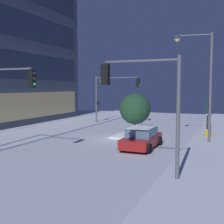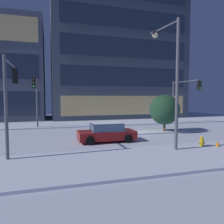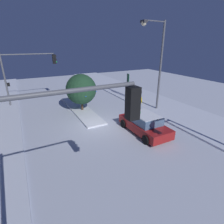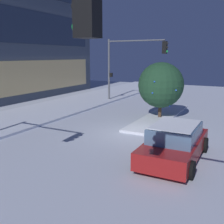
# 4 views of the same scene
# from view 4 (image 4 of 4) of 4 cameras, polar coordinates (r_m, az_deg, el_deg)

# --- Properties ---
(ground) EXTENTS (52.00, 52.00, 0.00)m
(ground) POSITION_cam_4_polar(r_m,az_deg,el_deg) (14.45, 4.99, -4.76)
(ground) COLOR silver
(curb_strip_far) EXTENTS (52.00, 5.20, 0.14)m
(curb_strip_far) POSITION_cam_4_polar(r_m,az_deg,el_deg) (19.04, -18.54, -1.03)
(curb_strip_far) COLOR silver
(curb_strip_far) RESTS_ON ground
(median_strip) EXTENTS (9.00, 1.80, 0.14)m
(median_strip) POSITION_cam_4_polar(r_m,az_deg,el_deg) (18.49, 10.23, -0.96)
(median_strip) COLOR silver
(median_strip) RESTS_ON ground
(car_near) EXTENTS (4.56, 2.13, 1.49)m
(car_near) POSITION_cam_4_polar(r_m,az_deg,el_deg) (11.07, 13.24, -6.44)
(car_near) COLOR maroon
(car_near) RESTS_ON ground
(traffic_light_corner_far_right) EXTENTS (0.32, 5.55, 5.59)m
(traffic_light_corner_far_right) POSITION_cam_4_polar(r_m,az_deg,el_deg) (23.81, 4.19, 11.40)
(traffic_light_corner_far_right) COLOR #565960
(traffic_light_corner_far_right) RESTS_ON ground
(traffic_light_corner_near_left) EXTENTS (0.32, 3.95, 5.72)m
(traffic_light_corner_near_left) POSITION_cam_4_polar(r_m,az_deg,el_deg) (3.77, 21.73, 8.66)
(traffic_light_corner_near_left) COLOR #565960
(traffic_light_corner_near_left) RESTS_ON ground
(decorated_tree_median) EXTENTS (2.98, 2.97, 3.74)m
(decorated_tree_median) POSITION_cam_4_polar(r_m,az_deg,el_deg) (17.74, 10.38, 5.67)
(decorated_tree_median) COLOR #473323
(decorated_tree_median) RESTS_ON ground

